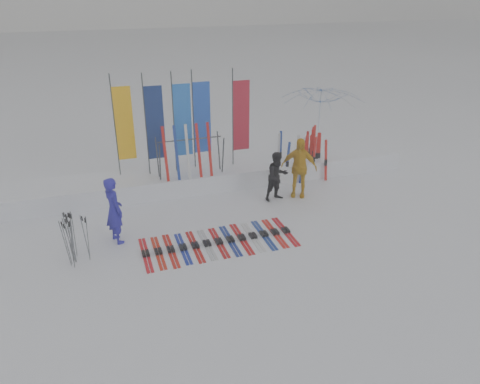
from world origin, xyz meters
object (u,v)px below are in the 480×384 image
object	(u,v)px
ski_rack	(190,151)
ski_row	(219,242)
person_blue	(114,210)
person_black	(277,176)
tent_canopy	(321,122)
person_yellow	(299,168)

from	to	relation	value
ski_rack	ski_row	bearing A→B (deg)	-91.06
ski_rack	person_blue	bearing A→B (deg)	-136.33
person_black	ski_rack	bearing A→B (deg)	137.52
person_blue	tent_canopy	world-z (taller)	tent_canopy
person_blue	ski_rack	world-z (taller)	ski_rack
person_yellow	ski_rack	world-z (taller)	person_yellow
person_yellow	ski_row	world-z (taller)	person_yellow
person_blue	person_black	size ratio (longest dim) A/B	1.16
tent_canopy	ski_row	bearing A→B (deg)	-137.32
person_blue	ski_row	xyz separation A→B (m)	(2.51, -0.95, -0.87)
person_black	person_blue	bearing A→B (deg)	179.85
person_blue	person_black	world-z (taller)	person_blue
ski_row	ski_rack	bearing A→B (deg)	88.94
ski_row	tent_canopy	bearing A→B (deg)	42.68
ski_row	ski_rack	world-z (taller)	ski_rack
ski_rack	tent_canopy	bearing A→B (deg)	16.92
person_black	ski_rack	world-z (taller)	ski_rack
person_blue	person_black	xyz separation A→B (m)	(4.97, 1.05, -0.12)
tent_canopy	person_yellow	bearing A→B (deg)	-127.20
person_black	person_yellow	xyz separation A→B (m)	(0.74, 0.07, 0.18)
person_yellow	person_blue	bearing A→B (deg)	-138.36
person_yellow	tent_canopy	distance (m)	3.77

